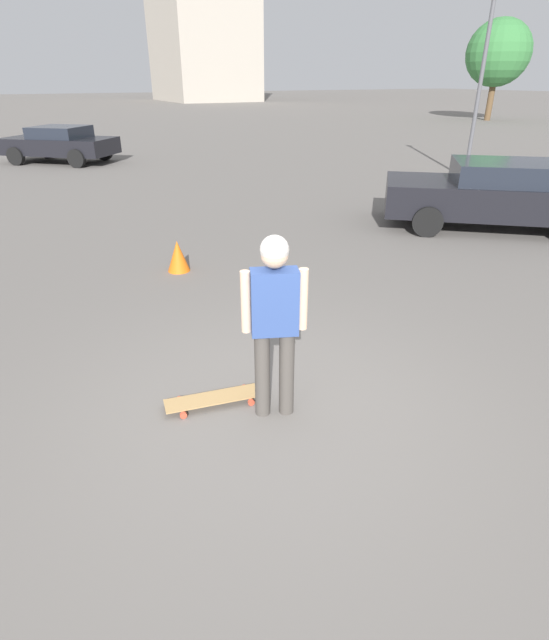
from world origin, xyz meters
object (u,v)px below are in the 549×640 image
object	(u,v)px
person	(274,313)
skateboard	(215,398)
traffic_cone	(178,256)
car_parked_far	(60,143)
car_parked_near	(497,194)

from	to	relation	value
person	skateboard	distance (m)	1.17
person	traffic_cone	world-z (taller)	person
person	traffic_cone	size ratio (longest dim) A/B	3.42
skateboard	person	bearing A→B (deg)	149.20
car_parked_far	traffic_cone	world-z (taller)	car_parked_far
skateboard	traffic_cone	world-z (taller)	traffic_cone
skateboard	traffic_cone	size ratio (longest dim) A/B	1.96
skateboard	car_parked_far	world-z (taller)	car_parked_far
traffic_cone	person	bearing A→B (deg)	84.71
skateboard	car_parked_far	size ratio (longest dim) A/B	0.24
skateboard	car_parked_near	world-z (taller)	car_parked_near
car_parked_near	traffic_cone	bearing A→B (deg)	34.50
person	skateboard	world-z (taller)	person
car_parked_near	car_parked_far	size ratio (longest dim) A/B	1.10
traffic_cone	skateboard	bearing A→B (deg)	77.42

